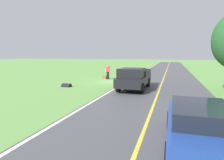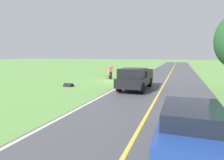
{
  "view_description": "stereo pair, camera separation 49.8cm",
  "coord_description": "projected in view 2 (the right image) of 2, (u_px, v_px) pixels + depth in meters",
  "views": [
    {
      "loc": [
        -5.88,
        19.63,
        2.88
      ],
      "look_at": [
        -1.88,
        6.8,
        1.11
      ],
      "focal_mm": 30.9,
      "sensor_mm": 36.0,
      "label": 1
    },
    {
      "loc": [
        -6.35,
        19.47,
        2.88
      ],
      "look_at": [
        -1.88,
        6.8,
        1.11
      ],
      "focal_mm": 30.9,
      "sensor_mm": 36.0,
      "label": 2
    }
  ],
  "objects": [
    {
      "name": "sedan_mid_oncoming",
      "position": [
        191.0,
        126.0,
        5.79
      ],
      "size": [
        1.94,
        4.4,
        1.41
      ],
      "color": "navy",
      "rests_on": "ground"
    },
    {
      "name": "lane_edge_line",
      "position": [
        128.0,
        82.0,
        20.25
      ],
      "size": [
        0.16,
        117.6,
        0.0
      ],
      "primitive_type": "cube",
      "color": "silver",
      "rests_on": "ground"
    },
    {
      "name": "road_surface",
      "position": [
        164.0,
        84.0,
        19.04
      ],
      "size": [
        7.68,
        120.0,
        0.0
      ],
      "primitive_type": "cube",
      "color": "#47474C",
      "rests_on": "ground"
    },
    {
      "name": "suitcase_carried",
      "position": [
        107.0,
        77.0,
        22.93
      ],
      "size": [
        0.46,
        0.21,
        0.44
      ],
      "primitive_type": "cube",
      "rotation": [
        0.0,
        0.0,
        1.55
      ],
      "color": "brown",
      "rests_on": "ground"
    },
    {
      "name": "hitchhiker_walking",
      "position": [
        111.0,
        71.0,
        22.76
      ],
      "size": [
        0.62,
        0.51,
        1.75
      ],
      "color": "black",
      "rests_on": "ground"
    },
    {
      "name": "lane_centre_line",
      "position": [
        164.0,
        84.0,
        19.04
      ],
      "size": [
        0.14,
        117.6,
        0.0
      ],
      "primitive_type": "cube",
      "color": "gold",
      "rests_on": "ground"
    },
    {
      "name": "ground_plane",
      "position": [
        117.0,
        82.0,
        20.68
      ],
      "size": [
        200.0,
        200.0,
        0.0
      ],
      "primitive_type": "plane",
      "color": "#609347"
    },
    {
      "name": "drainage_culvert",
      "position": [
        69.0,
        86.0,
        17.57
      ],
      "size": [
        0.8,
        0.6,
        0.6
      ],
      "primitive_type": "cylinder",
      "rotation": [
        0.0,
        1.57,
        0.0
      ],
      "color": "black",
      "rests_on": "ground"
    },
    {
      "name": "pickup_truck_passing",
      "position": [
        135.0,
        78.0,
        15.9
      ],
      "size": [
        2.21,
        5.45,
        1.82
      ],
      "color": "black",
      "rests_on": "ground"
    }
  ]
}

